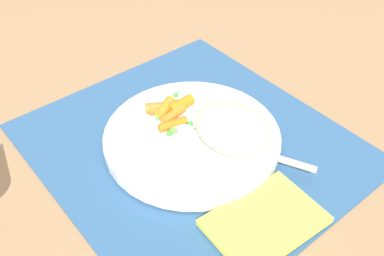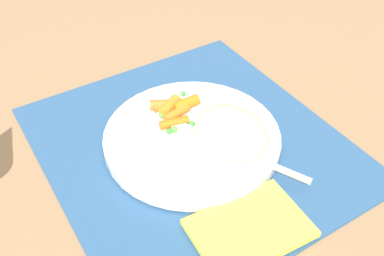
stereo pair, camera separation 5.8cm
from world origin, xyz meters
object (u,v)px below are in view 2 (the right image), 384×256
at_px(plate, 192,138).
at_px(carrot_portion, 174,108).
at_px(rice_mound, 231,131).
at_px(fork, 218,143).
at_px(napkin, 250,228).

relative_size(plate, carrot_portion, 3.21).
xyz_separation_m(rice_mound, fork, (0.01, 0.01, -0.02)).
xyz_separation_m(carrot_portion, fork, (-0.09, -0.01, -0.00)).
relative_size(fork, napkin, 1.52).
bearing_deg(napkin, rice_mound, -25.30).
bearing_deg(carrot_portion, plate, 176.39).
distance_m(plate, fork, 0.04).
relative_size(plate, rice_mound, 2.21).
bearing_deg(plate, napkin, 172.13).
height_order(fork, napkin, fork).
bearing_deg(rice_mound, carrot_portion, 16.94).
xyz_separation_m(plate, rice_mound, (-0.04, -0.03, 0.03)).
relative_size(plate, napkin, 1.85).
height_order(plate, napkin, plate).
xyz_separation_m(rice_mound, napkin, (-0.11, 0.05, -0.03)).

